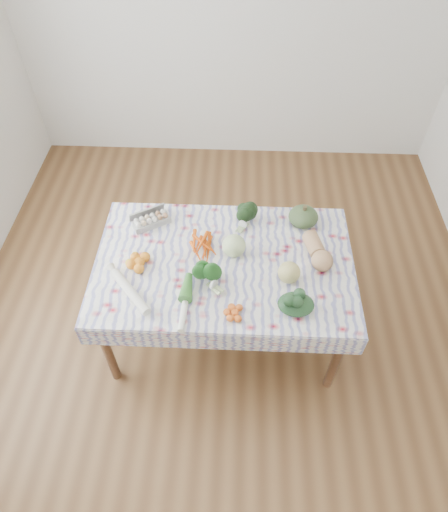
{
  "coord_description": "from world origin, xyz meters",
  "views": [
    {
      "loc": [
        0.08,
        -1.88,
        2.99
      ],
      "look_at": [
        0.0,
        0.0,
        0.82
      ],
      "focal_mm": 32.0,
      "sensor_mm": 36.0,
      "label": 1
    }
  ],
  "objects_px": {
    "kabocha_squash": "(303,217)",
    "cabbage": "(234,246)",
    "butternut_squash": "(318,251)",
    "dining_table": "(224,270)",
    "egg_carton": "(151,221)",
    "grapefruit": "(289,272)"
  },
  "relations": [
    {
      "from": "egg_carton",
      "to": "cabbage",
      "type": "height_order",
      "value": "cabbage"
    },
    {
      "from": "dining_table",
      "to": "grapefruit",
      "type": "relative_size",
      "value": 11.59
    },
    {
      "from": "dining_table",
      "to": "butternut_squash",
      "type": "bearing_deg",
      "value": 5.97
    },
    {
      "from": "kabocha_squash",
      "to": "cabbage",
      "type": "relative_size",
      "value": 1.33
    },
    {
      "from": "kabocha_squash",
      "to": "egg_carton",
      "type": "bearing_deg",
      "value": -177.08
    },
    {
      "from": "egg_carton",
      "to": "kabocha_squash",
      "type": "height_order",
      "value": "kabocha_squash"
    },
    {
      "from": "cabbage",
      "to": "grapefruit",
      "type": "relative_size",
      "value": 1.1
    },
    {
      "from": "butternut_squash",
      "to": "kabocha_squash",
      "type": "bearing_deg",
      "value": 87.95
    },
    {
      "from": "dining_table",
      "to": "egg_carton",
      "type": "height_order",
      "value": "egg_carton"
    },
    {
      "from": "dining_table",
      "to": "kabocha_squash",
      "type": "bearing_deg",
      "value": 35.18
    },
    {
      "from": "kabocha_squash",
      "to": "cabbage",
      "type": "bearing_deg",
      "value": -147.45
    },
    {
      "from": "cabbage",
      "to": "butternut_squash",
      "type": "relative_size",
      "value": 0.51
    },
    {
      "from": "butternut_squash",
      "to": "dining_table",
      "type": "bearing_deg",
      "value": 171.12
    },
    {
      "from": "dining_table",
      "to": "cabbage",
      "type": "height_order",
      "value": "cabbage"
    },
    {
      "from": "egg_carton",
      "to": "cabbage",
      "type": "bearing_deg",
      "value": -53.39
    },
    {
      "from": "dining_table",
      "to": "egg_carton",
      "type": "relative_size",
      "value": 6.26
    },
    {
      "from": "egg_carton",
      "to": "butternut_squash",
      "type": "height_order",
      "value": "butternut_squash"
    },
    {
      "from": "cabbage",
      "to": "butternut_squash",
      "type": "height_order",
      "value": "cabbage"
    },
    {
      "from": "dining_table",
      "to": "grapefruit",
      "type": "xyz_separation_m",
      "value": [
        0.4,
        -0.13,
        0.15
      ]
    },
    {
      "from": "cabbage",
      "to": "kabocha_squash",
      "type": "bearing_deg",
      "value": 32.55
    },
    {
      "from": "egg_carton",
      "to": "dining_table",
      "type": "bearing_deg",
      "value": -62.15
    },
    {
      "from": "kabocha_squash",
      "to": "dining_table",
      "type": "bearing_deg",
      "value": -144.82
    }
  ]
}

